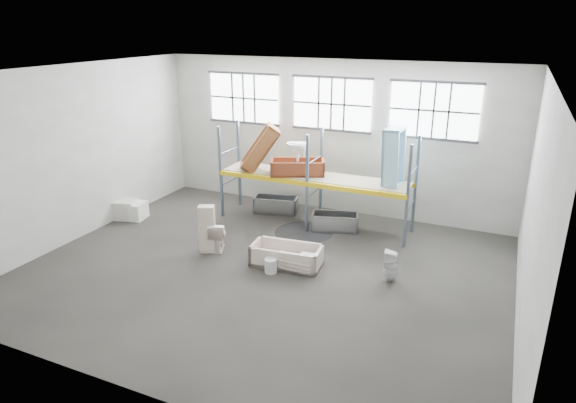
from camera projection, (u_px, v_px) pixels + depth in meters
The scene contains 34 objects.
floor at pixel (265, 272), 13.08m from camera, with size 12.00×10.00×0.10m, color #433F39.
ceiling at pixel (261, 70), 11.36m from camera, with size 12.00×10.00×0.10m, color silver.
wall_back at pixel (332, 137), 16.56m from camera, with size 12.00×0.10×5.00m, color #9C9B91.
wall_front at pixel (118, 264), 7.88m from camera, with size 12.00×0.10×5.00m, color #A3A197.
wall_left at pixel (76, 153), 14.54m from camera, with size 0.10×10.00×5.00m, color #B2B1A6.
wall_right at pixel (537, 215), 9.90m from camera, with size 0.10×10.00×5.00m, color #A4A398.
window_left at pixel (244, 98), 17.33m from camera, with size 2.60×0.04×1.60m, color white.
window_mid at pixel (332, 104), 16.10m from camera, with size 2.60×0.04×1.60m, color white.
window_right at pixel (434, 111), 14.87m from camera, with size 2.60×0.04×1.60m, color white.
rack_upright_la at pixel (221, 172), 16.20m from camera, with size 0.08×0.08×3.00m, color slate.
rack_upright_lb at pixel (239, 163), 17.24m from camera, with size 0.08×0.08×3.00m, color slate.
rack_upright_ma at pixel (307, 184), 15.05m from camera, with size 0.08×0.08×3.00m, color slate.
rack_upright_mb at pixel (321, 174), 16.08m from camera, with size 0.08×0.08×3.00m, color slate.
rack_upright_ra at pixel (407, 197), 13.90m from camera, with size 0.08×0.08×3.00m, color slate.
rack_upright_rb at pixel (416, 185), 14.93m from camera, with size 0.08×0.08×3.00m, color slate.
rack_beam_front at pixel (307, 184), 15.05m from camera, with size 6.00×0.10×0.14m, color yellow.
rack_beam_back at pixel (321, 174), 16.08m from camera, with size 6.00×0.10×0.14m, color yellow.
shelf_deck at pixel (314, 176), 15.54m from camera, with size 5.90×1.10×0.03m, color gray.
wet_patch at pixel (304, 232), 15.39m from camera, with size 1.80×1.80×0.00m, color black.
bathtub_beige at pixel (287, 255), 13.27m from camera, with size 1.85×0.87×0.54m, color beige, non-canonical shape.
cistern_spare at pixel (308, 260), 12.98m from camera, with size 0.37×0.18×0.35m, color beige.
sink_in_tub at pixel (287, 256), 13.48m from camera, with size 0.49×0.49×0.17m, color beige.
toilet_beige at pixel (218, 235), 14.15m from camera, with size 0.46×0.81×0.83m, color #F4DFD1.
cistern_tall at pixel (207, 229), 13.90m from camera, with size 0.44×0.28×1.35m, color beige.
toilet_white at pixel (391, 266), 12.39m from camera, with size 0.37×0.37×0.81m, color white.
steel_tub_left at pixel (276, 204), 16.98m from camera, with size 1.44×0.67×0.53m, color #9DA0A5, non-canonical shape.
steel_tub_right at pixel (335, 222), 15.53m from camera, with size 1.41×0.66×0.52m, color #A6AAAE, non-canonical shape.
rust_tub_flat at pixel (297, 167), 15.62m from camera, with size 1.66×0.78×0.47m, color maroon, non-canonical shape.
rust_tub_tilted at pixel (260, 148), 15.94m from camera, with size 1.61×0.76×0.45m, color #975C2D, non-canonical shape.
sink_on_shelf at pixel (298, 161), 15.30m from camera, with size 0.67×0.52×0.59m, color silver.
blue_tub_upright at pixel (394, 157), 14.48m from camera, with size 1.72×0.80×0.48m, color #91C9DF, non-canonical shape.
bucket at pixel (271, 266), 12.88m from camera, with size 0.33×0.33×0.38m, color silver.
carton_near at pixel (125, 209), 16.41m from camera, with size 0.71×0.61×0.61m, color silver.
carton_far at pixel (135, 211), 16.39m from camera, with size 0.66×0.66×0.55m, color white.
Camera 1 is at (5.32, -10.44, 6.08)m, focal length 31.36 mm.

